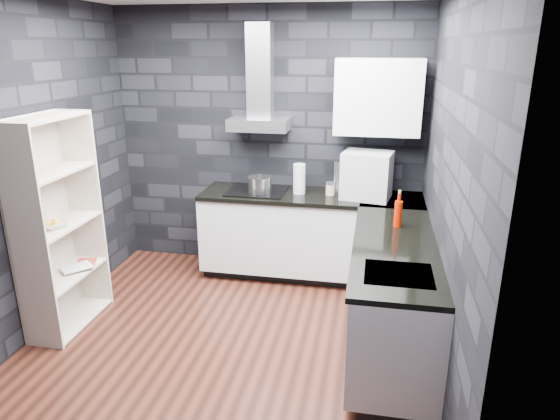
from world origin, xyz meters
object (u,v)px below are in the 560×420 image
(appliance_garage, at_px, (367,175))
(fruit_bowl, at_px, (53,224))
(glass_vase, at_px, (299,179))
(bookshelf, at_px, (59,226))
(storage_jar, at_px, (330,189))
(red_bottle, at_px, (398,214))
(pot, at_px, (260,185))
(utensil_crock, at_px, (336,187))

(appliance_garage, relative_size, fruit_bowl, 1.99)
(glass_vase, distance_m, appliance_garage, 0.67)
(glass_vase, distance_m, bookshelf, 2.23)
(storage_jar, bearing_deg, red_bottle, -52.23)
(pot, relative_size, appliance_garage, 0.52)
(bookshelf, bearing_deg, appliance_garage, 37.05)
(pot, distance_m, appliance_garage, 1.06)
(pot, relative_size, utensil_crock, 2.00)
(pot, bearing_deg, bookshelf, -138.27)
(appliance_garage, relative_size, bookshelf, 0.25)
(pot, height_order, fruit_bowl, pot)
(storage_jar, height_order, appliance_garage, appliance_garage)
(pot, distance_m, fruit_bowl, 1.94)
(red_bottle, bearing_deg, utensil_crock, 122.95)
(glass_vase, bearing_deg, utensil_crock, 14.06)
(glass_vase, xyz_separation_m, red_bottle, (0.94, -0.81, -0.04))
(bookshelf, bearing_deg, red_bottle, 20.12)
(pot, bearing_deg, fruit_bowl, -136.73)
(utensil_crock, xyz_separation_m, fruit_bowl, (-2.16, -1.47, -0.02))
(appliance_garage, height_order, fruit_bowl, appliance_garage)
(appliance_garage, xyz_separation_m, red_bottle, (0.28, -0.77, -0.12))
(appliance_garage, bearing_deg, pot, -168.73)
(utensil_crock, xyz_separation_m, red_bottle, (0.58, -0.90, 0.05))
(pot, distance_m, storage_jar, 0.71)
(bookshelf, distance_m, fruit_bowl, 0.08)
(pot, distance_m, utensil_crock, 0.76)
(utensil_crock, distance_m, fruit_bowl, 2.61)
(glass_vase, relative_size, fruit_bowl, 1.31)
(storage_jar, height_order, utensil_crock, utensil_crock)
(red_bottle, bearing_deg, fruit_bowl, -168.10)
(glass_vase, relative_size, storage_jar, 2.69)
(red_bottle, distance_m, bookshelf, 2.79)
(glass_vase, relative_size, utensil_crock, 2.54)
(bookshelf, height_order, fruit_bowl, bookshelf)
(appliance_garage, distance_m, bookshelf, 2.78)
(pot, distance_m, glass_vase, 0.40)
(storage_jar, relative_size, fruit_bowl, 0.49)
(glass_vase, height_order, utensil_crock, glass_vase)
(glass_vase, height_order, red_bottle, glass_vase)
(pot, relative_size, storage_jar, 2.12)
(storage_jar, bearing_deg, bookshelf, -148.11)
(red_bottle, bearing_deg, glass_vase, 139.30)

